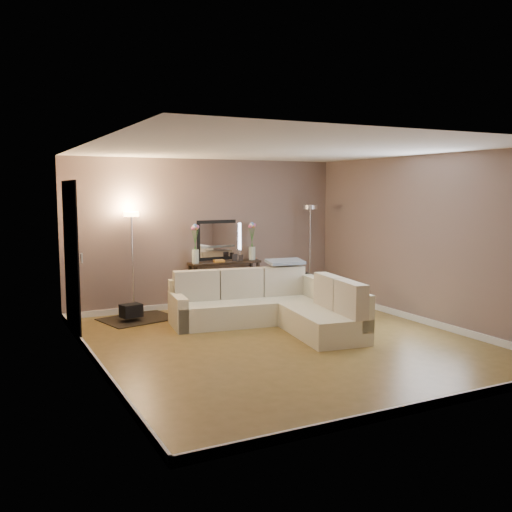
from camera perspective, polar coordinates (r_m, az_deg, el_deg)
name	(u,v)px	position (r m, az deg, el deg)	size (l,w,h in m)	color
floor	(282,342)	(7.89, 2.64, -8.61)	(5.00, 5.50, 0.01)	olive
ceiling	(283,149)	(7.63, 2.74, 10.67)	(5.00, 5.50, 0.01)	white
wall_back	(206,233)	(10.14, -4.98, 2.28)	(5.00, 0.02, 2.60)	#7C665F
wall_front	(431,275)	(5.43, 17.11, -1.81)	(5.00, 0.02, 2.60)	#7C665F
wall_left	(92,257)	(6.79, -16.12, -0.13)	(0.02, 5.50, 2.60)	#7C665F
wall_right	(425,240)	(9.14, 16.55, 1.55)	(0.02, 5.50, 2.60)	#7C665F
baseboard_back	(208,303)	(10.28, -4.86, -4.70)	(5.00, 0.03, 0.10)	white
baseboard_front	(424,406)	(5.76, 16.49, -14.17)	(5.00, 0.03, 0.10)	white
baseboard_left	(97,363)	(7.04, -15.58, -10.27)	(0.03, 5.50, 0.10)	white
baseboard_right	(421,320)	(9.31, 16.18, -6.14)	(0.03, 5.50, 0.10)	white
doorway	(71,259)	(8.48, -18.00, -0.24)	(0.02, 1.20, 2.20)	black
switch_plate	(82,258)	(7.64, -17.05, -0.19)	(0.02, 0.08, 0.12)	white
sectional_sofa	(274,306)	(8.70, 1.77, -5.04)	(2.44, 2.56, 0.83)	beige
throw_blanket	(285,262)	(9.28, 2.94, -0.57)	(0.59, 0.34, 0.05)	gray
console_table	(220,281)	(10.16, -3.58, -2.52)	(1.30, 0.36, 0.80)	black
leaning_mirror	(221,240)	(10.25, -3.57, 1.61)	(0.92, 0.06, 0.72)	black
table_decor	(225,260)	(10.10, -3.10, -0.38)	(0.55, 0.12, 0.13)	orange
flower_vase_left	(195,247)	(9.90, -6.09, 0.95)	(0.15, 0.12, 0.69)	silver
flower_vase_right	(252,244)	(10.34, -0.40, 1.23)	(0.15, 0.12, 0.69)	silver
floor_lamp_lit	(132,243)	(9.54, -12.30, 1.32)	(0.29, 0.29, 1.71)	silver
floor_lamp_unlit	(310,233)	(10.65, 5.43, 2.28)	(0.32, 0.32, 1.79)	silver
charcoal_rug	(138,319)	(9.40, -11.67, -6.16)	(1.12, 0.84, 0.01)	black
black_bag	(131,310)	(9.21, -12.38, -5.34)	(0.32, 0.22, 0.20)	black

